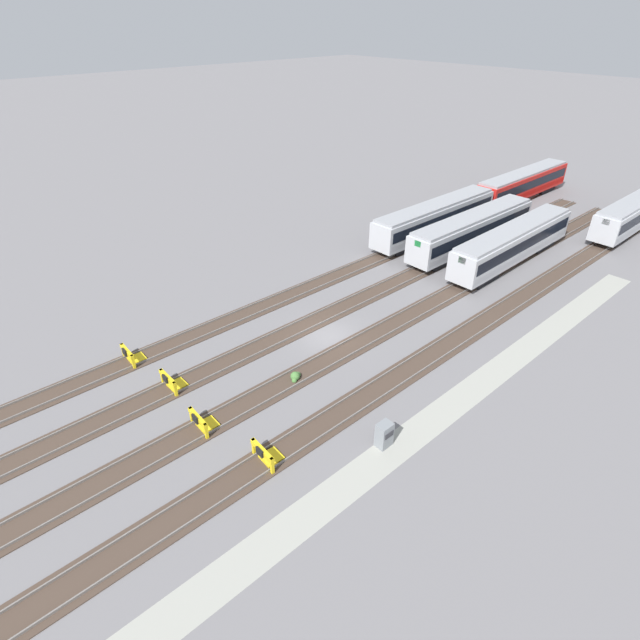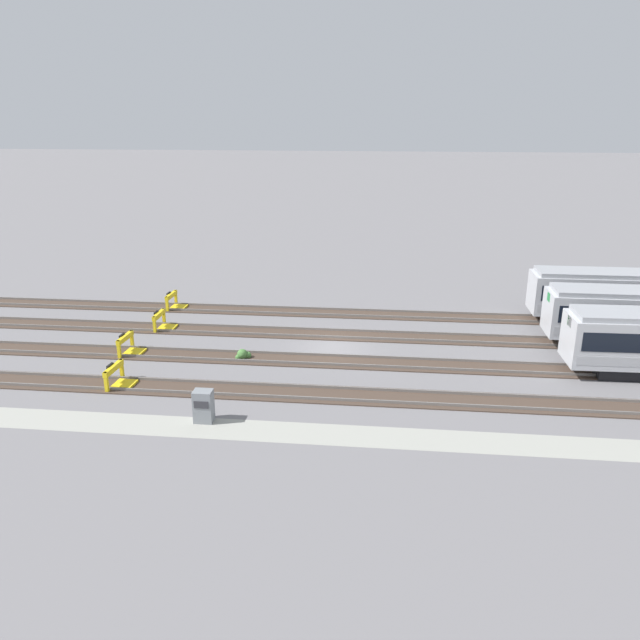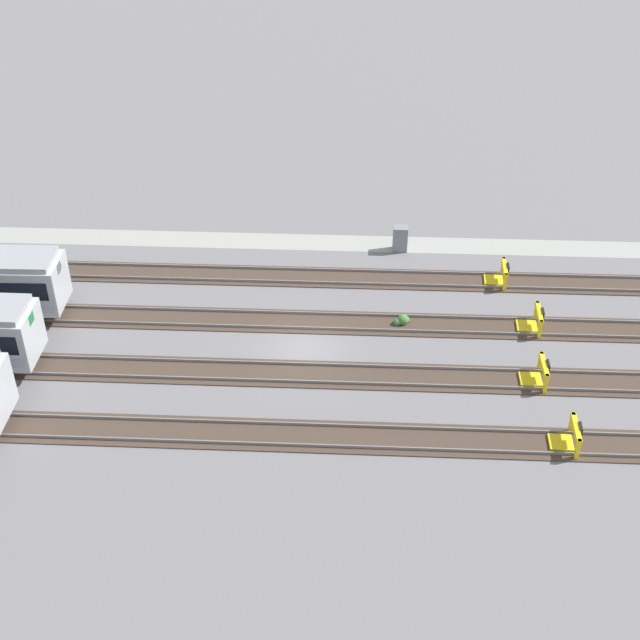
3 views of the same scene
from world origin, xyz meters
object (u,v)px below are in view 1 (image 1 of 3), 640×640
object	(u,v)px
bumper_stop_nearest_track	(266,455)
bumper_stop_middle_track	(172,382)
subway_car_front_row_leftmost	(523,184)
subway_car_front_row_rightmost	(513,243)
bumper_stop_far_inner_track	(132,356)
electrical_cabinet	(384,435)
subway_car_front_row_centre	(472,230)
subway_car_front_row_right_inner	(435,218)
weed_clump	(296,376)
subway_car_front_row_left_inner	(637,211)
bumper_stop_near_inner_track	(202,422)

from	to	relation	value
bumper_stop_nearest_track	bumper_stop_middle_track	distance (m)	9.28
subway_car_front_row_leftmost	subway_car_front_row_rightmost	world-z (taller)	same
subway_car_front_row_leftmost	bumper_stop_far_inner_track	size ratio (longest dim) A/B	8.98
bumper_stop_far_inner_track	electrical_cabinet	bearing A→B (deg)	-67.23
subway_car_front_row_centre	subway_car_front_row_right_inner	xyz separation A→B (m)	(0.00, 4.70, 0.00)
subway_car_front_row_leftmost	bumper_stop_far_inner_track	world-z (taller)	subway_car_front_row_leftmost
weed_clump	bumper_stop_nearest_track	bearing A→B (deg)	-142.06
subway_car_front_row_centre	bumper_stop_middle_track	world-z (taller)	subway_car_front_row_centre
bumper_stop_nearest_track	subway_car_front_row_right_inner	bearing A→B (deg)	22.62
electrical_cabinet	subway_car_front_row_leftmost	bearing A→B (deg)	20.59
subway_car_front_row_leftmost	subway_car_front_row_left_inner	bearing A→B (deg)	-89.99
subway_car_front_row_centre	subway_car_front_row_rightmost	distance (m)	4.59
subway_car_front_row_left_inner	bumper_stop_nearest_track	world-z (taller)	subway_car_front_row_left_inner
subway_car_front_row_left_inner	bumper_stop_nearest_track	distance (m)	52.02
bumper_stop_near_inner_track	bumper_stop_far_inner_track	xyz separation A→B (m)	(-0.26, 9.24, 0.00)
subway_car_front_row_rightmost	bumper_stop_nearest_track	world-z (taller)	subway_car_front_row_rightmost
subway_car_front_row_leftmost	weed_clump	world-z (taller)	subway_car_front_row_leftmost
bumper_stop_near_inner_track	weed_clump	bearing A→B (deg)	-0.72
subway_car_front_row_centre	bumper_stop_far_inner_track	bearing A→B (deg)	172.44
bumper_stop_middle_track	bumper_stop_far_inner_track	xyz separation A→B (m)	(-0.72, 4.61, 0.00)
bumper_stop_near_inner_track	electrical_cabinet	distance (m)	10.74
subway_car_front_row_leftmost	bumper_stop_middle_track	bearing A→B (deg)	-174.98
subway_car_front_row_centre	bumper_stop_far_inner_track	distance (m)	35.28
subway_car_front_row_rightmost	bumper_stop_far_inner_track	xyz separation A→B (m)	(-34.94, 9.22, -1.53)
subway_car_front_row_rightmost	bumper_stop_far_inner_track	world-z (taller)	subway_car_front_row_rightmost
bumper_stop_middle_track	electrical_cabinet	bearing A→B (deg)	-62.75
subway_car_front_row_rightmost	subway_car_front_row_right_inner	bearing A→B (deg)	90.00
subway_car_front_row_rightmost	bumper_stop_nearest_track	distance (m)	33.75
bumper_stop_nearest_track	bumper_stop_near_inner_track	xyz separation A→B (m)	(-1.29, 4.62, 0.00)
subway_car_front_row_right_inner	bumper_stop_nearest_track	world-z (taller)	subway_car_front_row_right_inner
bumper_stop_nearest_track	subway_car_front_row_left_inner	bearing A→B (deg)	0.02
subway_car_front_row_centre	electrical_cabinet	world-z (taller)	subway_car_front_row_centre
subway_car_front_row_leftmost	bumper_stop_nearest_track	distance (m)	53.84
subway_car_front_row_left_inner	subway_car_front_row_centre	xyz separation A→B (m)	(-18.60, 9.20, 0.00)
weed_clump	subway_car_front_row_leftmost	bearing A→B (deg)	11.45
bumper_stop_nearest_track	electrical_cabinet	size ratio (longest dim) A/B	1.26
bumper_stop_near_inner_track	bumper_stop_far_inner_track	distance (m)	9.24
subway_car_front_row_centre	subway_car_front_row_right_inner	world-z (taller)	same
weed_clump	subway_car_front_row_rightmost	bearing A→B (deg)	0.21
subway_car_front_row_left_inner	weed_clump	distance (m)	46.44
subway_car_front_row_left_inner	electrical_cabinet	xyz separation A→B (m)	(-46.26, -3.51, -1.24)
electrical_cabinet	weed_clump	size ratio (longest dim) A/B	1.74
subway_car_front_row_right_inner	subway_car_front_row_centre	bearing A→B (deg)	-90.00
subway_car_front_row_left_inner	bumper_stop_middle_track	world-z (taller)	subway_car_front_row_left_inner
subway_car_front_row_left_inner	bumper_stop_near_inner_track	bearing A→B (deg)	175.06
subway_car_front_row_centre	bumper_stop_near_inner_track	size ratio (longest dim) A/B	8.98
bumper_stop_middle_track	subway_car_front_row_centre	bearing A→B (deg)	-0.04
subway_car_front_row_left_inner	weed_clump	xyz separation A→B (m)	(-46.19, 4.52, -1.80)
weed_clump	bumper_stop_near_inner_track	bearing A→B (deg)	179.28
subway_car_front_row_centre	weed_clump	distance (m)	28.04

